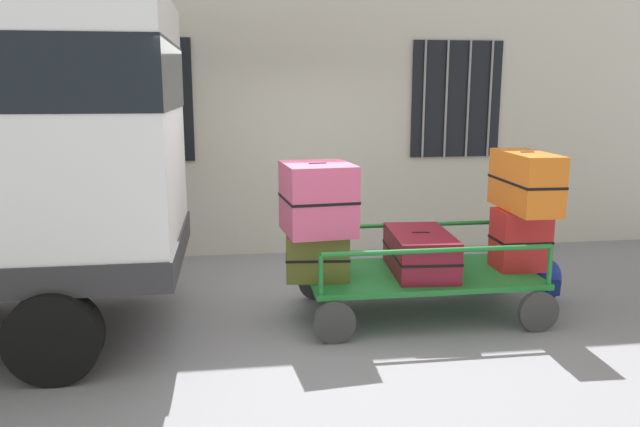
{
  "coord_description": "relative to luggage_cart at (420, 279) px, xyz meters",
  "views": [
    {
      "loc": [
        -0.74,
        -5.6,
        2.15
      ],
      "look_at": [
        0.04,
        -0.09,
        1.02
      ],
      "focal_mm": 34.86,
      "sensor_mm": 36.0,
      "label": 1
    }
  ],
  "objects": [
    {
      "name": "ground_plane",
      "position": [
        -1.01,
        0.09,
        -0.35
      ],
      "size": [
        40.0,
        40.0,
        0.0
      ],
      "primitive_type": "plane",
      "color": "gray"
    },
    {
      "name": "building_wall",
      "position": [
        -1.01,
        2.6,
        2.15
      ],
      "size": [
        12.0,
        0.38,
        5.0
      ],
      "color": "beige",
      "rests_on": "ground"
    },
    {
      "name": "luggage_cart",
      "position": [
        0.0,
        0.0,
        0.0
      ],
      "size": [
        2.22,
        1.21,
        0.42
      ],
      "color": "#1E722D",
      "rests_on": "ground"
    },
    {
      "name": "cart_railing",
      "position": [
        0.0,
        0.0,
        0.38
      ],
      "size": [
        2.11,
        1.08,
        0.37
      ],
      "color": "#1E722D",
      "rests_on": "luggage_cart"
    },
    {
      "name": "suitcase_left_bottom",
      "position": [
        -0.99,
        0.01,
        0.28
      ],
      "size": [
        0.63,
        0.58,
        0.43
      ],
      "color": "#4C5119",
      "rests_on": "luggage_cart"
    },
    {
      "name": "suitcase_left_middle",
      "position": [
        -0.99,
        -0.04,
        0.82
      ],
      "size": [
        0.67,
        0.73,
        0.64
      ],
      "color": "#CC4C72",
      "rests_on": "suitcase_left_bottom"
    },
    {
      "name": "suitcase_midleft_bottom",
      "position": [
        0.0,
        0.02,
        0.26
      ],
      "size": [
        0.62,
        1.0,
        0.39
      ],
      "color": "maroon",
      "rests_on": "luggage_cart"
    },
    {
      "name": "suitcase_center_bottom",
      "position": [
        0.99,
        -0.0,
        0.36
      ],
      "size": [
        0.5,
        0.4,
        0.59
      ],
      "color": "#B21E1E",
      "rests_on": "luggage_cart"
    },
    {
      "name": "suitcase_center_middle",
      "position": [
        0.99,
        -0.03,
        0.93
      ],
      "size": [
        0.41,
        0.95,
        0.56
      ],
      "color": "orange",
      "rests_on": "suitcase_center_bottom"
    },
    {
      "name": "backpack",
      "position": [
        1.41,
        0.15,
        -0.13
      ],
      "size": [
        0.27,
        0.22,
        0.44
      ],
      "color": "navy",
      "rests_on": "ground"
    }
  ]
}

